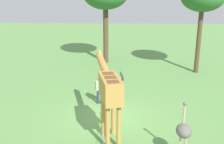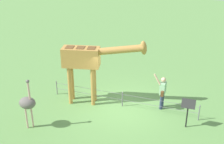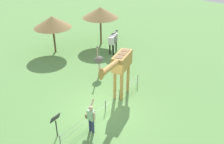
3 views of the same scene
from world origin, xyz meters
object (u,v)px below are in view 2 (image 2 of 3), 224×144
ostrich (28,103)px  info_sign (188,108)px  visitor (162,91)px  giraffe (88,60)px

ostrich → info_sign: (6.16, 2.23, -0.23)m
visitor → ostrich: (-4.89, -3.39, 0.27)m
visitor → info_sign: visitor is taller
giraffe → visitor: size_ratio=2.19×
visitor → giraffe: bearing=-169.7°
ostrich → info_sign: 6.55m
visitor → info_sign: size_ratio=1.34×
giraffe → ostrich: (-1.49, -2.77, -1.03)m
ostrich → info_sign: size_ratio=1.70×
ostrich → info_sign: bearing=19.9°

